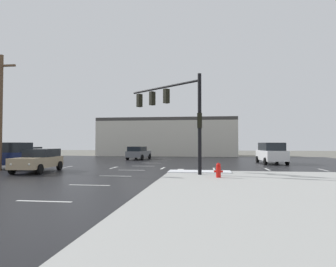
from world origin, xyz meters
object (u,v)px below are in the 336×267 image
sedan_grey (138,153)px  sedan_tan (39,160)px  traffic_signal_mast (174,107)px  sedan_black (32,154)px  suv_navy (6,155)px  utility_pole_mid (1,110)px  suv_white (271,153)px  fire_hydrant (218,170)px

sedan_grey → sedan_tan: bearing=174.2°
traffic_signal_mast → sedan_black: (-16.40, 10.59, -3.48)m
suv_navy → sedan_black: (-3.03, 8.34, -0.24)m
sedan_grey → utility_pole_mid: bearing=162.7°
sedan_tan → sedan_black: (-6.95, 10.40, 0.00)m
suv_white → sedan_grey: size_ratio=1.06×
sedan_tan → traffic_signal_mast: bearing=84.2°
suv_navy → sedan_tan: suv_navy is taller
suv_white → fire_hydrant: bearing=154.6°
sedan_black → sedan_grey: bearing=25.1°
suv_navy → suv_white: same height
sedan_black → sedan_tan: bearing=-61.1°
fire_hydrant → sedan_tan: bearing=166.4°
traffic_signal_mast → sedan_tan: 10.07m
fire_hydrant → utility_pole_mid: (-15.53, 3.51, 3.90)m
utility_pole_mid → suv_navy: bearing=110.5°
fire_hydrant → sedan_black: 23.31m
fire_hydrant → utility_pole_mid: 16.39m
sedan_tan → sedan_black: 12.51m
sedan_tan → sedan_black: bearing=-150.9°
sedan_black → sedan_grey: size_ratio=1.00×
fire_hydrant → sedan_tan: 12.51m
traffic_signal_mast → sedan_grey: size_ratio=1.29×
sedan_grey → utility_pole_mid: size_ratio=0.55×
fire_hydrant → suv_white: suv_white is taller
fire_hydrant → sedan_tan: sedan_tan is taller
traffic_signal_mast → utility_pole_mid: size_ratio=0.71×
sedan_black → utility_pole_mid: utility_pole_mid is taller
sedan_grey → utility_pole_mid: utility_pole_mid is taller
fire_hydrant → sedan_grey: size_ratio=0.17×
sedan_tan → sedan_grey: size_ratio=1.00×
fire_hydrant → sedan_tan: size_ratio=0.17×
suv_white → sedan_grey: bearing=65.6°
traffic_signal_mast → utility_pole_mid: (-12.82, 0.76, 0.10)m
traffic_signal_mast → utility_pole_mid: utility_pole_mid is taller
suv_navy → sedan_black: suv_navy is taller
sedan_tan → utility_pole_mid: utility_pole_mid is taller
fire_hydrant → sedan_grey: 21.19m
fire_hydrant → utility_pole_mid: bearing=167.3°
fire_hydrant → traffic_signal_mast: bearing=134.6°
sedan_black → fire_hydrant: bearing=-39.8°
traffic_signal_mast → sedan_black: size_ratio=1.30×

